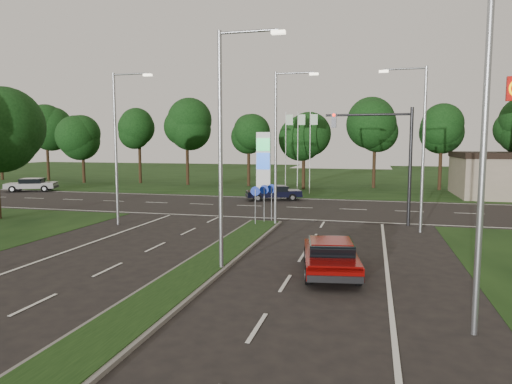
# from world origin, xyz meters

# --- Properties ---
(ground) EXTENTS (160.00, 160.00, 0.00)m
(ground) POSITION_xyz_m (0.00, 0.00, 0.00)
(ground) COLOR black
(ground) RESTS_ON ground
(verge_far) EXTENTS (160.00, 50.00, 0.02)m
(verge_far) POSITION_xyz_m (0.00, 55.00, 0.00)
(verge_far) COLOR black
(verge_far) RESTS_ON ground
(cross_road) EXTENTS (160.00, 12.00, 0.02)m
(cross_road) POSITION_xyz_m (0.00, 24.00, 0.00)
(cross_road) COLOR black
(cross_road) RESTS_ON ground
(median_kerb) EXTENTS (2.00, 26.00, 0.12)m
(median_kerb) POSITION_xyz_m (0.00, 4.00, 0.06)
(median_kerb) COLOR slate
(median_kerb) RESTS_ON ground
(streetlight_median_near) EXTENTS (2.53, 0.22, 9.00)m
(streetlight_median_near) POSITION_xyz_m (1.00, 6.00, 5.08)
(streetlight_median_near) COLOR gray
(streetlight_median_near) RESTS_ON ground
(streetlight_median_far) EXTENTS (2.53, 0.22, 9.00)m
(streetlight_median_far) POSITION_xyz_m (1.00, 16.00, 5.08)
(streetlight_median_far) COLOR gray
(streetlight_median_far) RESTS_ON ground
(streetlight_left_far) EXTENTS (2.53, 0.22, 9.00)m
(streetlight_left_far) POSITION_xyz_m (-8.30, 14.00, 5.08)
(streetlight_left_far) COLOR gray
(streetlight_left_far) RESTS_ON ground
(streetlight_right_far) EXTENTS (2.53, 0.22, 9.00)m
(streetlight_right_far) POSITION_xyz_m (8.80, 16.00, 5.08)
(streetlight_right_far) COLOR gray
(streetlight_right_far) RESTS_ON ground
(streetlight_right_near) EXTENTS (2.53, 0.22, 9.00)m
(streetlight_right_near) POSITION_xyz_m (8.80, 2.00, 5.08)
(streetlight_right_near) COLOR gray
(streetlight_right_near) RESTS_ON ground
(traffic_signal) EXTENTS (5.10, 0.42, 7.00)m
(traffic_signal) POSITION_xyz_m (7.19, 18.00, 4.65)
(traffic_signal) COLOR black
(traffic_signal) RESTS_ON ground
(median_signs) EXTENTS (1.16, 1.76, 2.38)m
(median_signs) POSITION_xyz_m (0.00, 16.40, 1.71)
(median_signs) COLOR gray
(median_signs) RESTS_ON ground
(gas_pylon) EXTENTS (5.80, 1.26, 8.00)m
(gas_pylon) POSITION_xyz_m (-3.79, 33.05, 3.20)
(gas_pylon) COLOR silver
(gas_pylon) RESTS_ON ground
(treeline_far) EXTENTS (6.00, 6.00, 9.90)m
(treeline_far) POSITION_xyz_m (0.10, 39.93, 6.83)
(treeline_far) COLOR black
(treeline_far) RESTS_ON ground
(red_sedan) EXTENTS (2.60, 4.88, 1.27)m
(red_sedan) POSITION_xyz_m (4.90, 6.74, 0.68)
(red_sedan) COLOR #770806
(red_sedan) RESTS_ON ground
(navy_sedan) EXTENTS (5.02, 3.46, 1.28)m
(navy_sedan) POSITION_xyz_m (-1.88, 28.01, 0.69)
(navy_sedan) COLOR black
(navy_sedan) RESTS_ON ground
(far_car_a) EXTENTS (5.15, 3.77, 1.36)m
(far_car_a) POSITION_xyz_m (-27.51, 29.01, 0.73)
(far_car_a) COLOR #9C9C9C
(far_car_a) RESTS_ON ground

